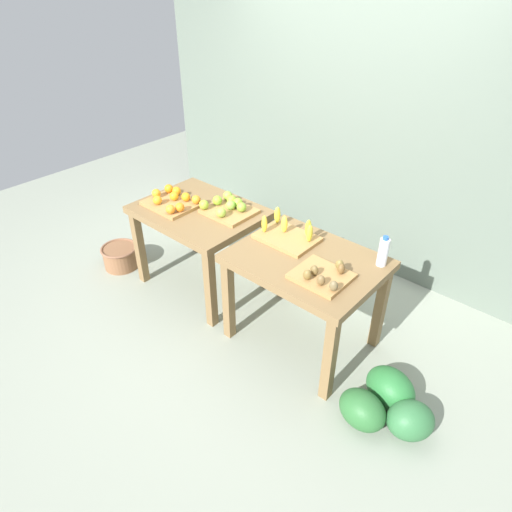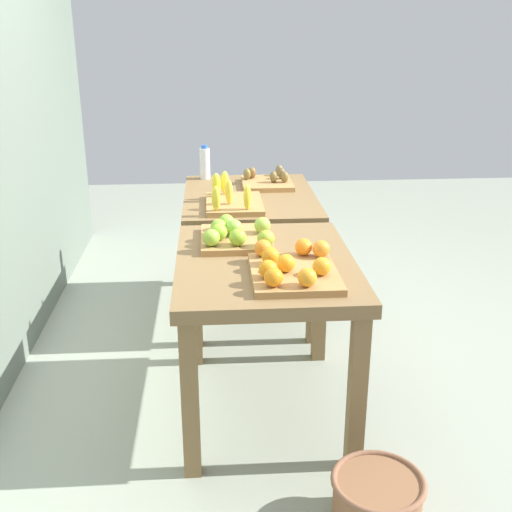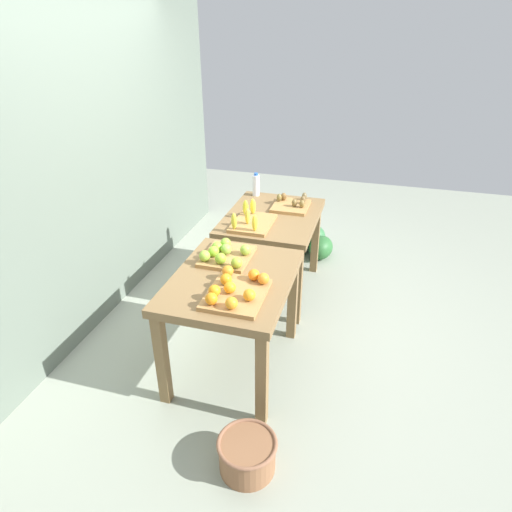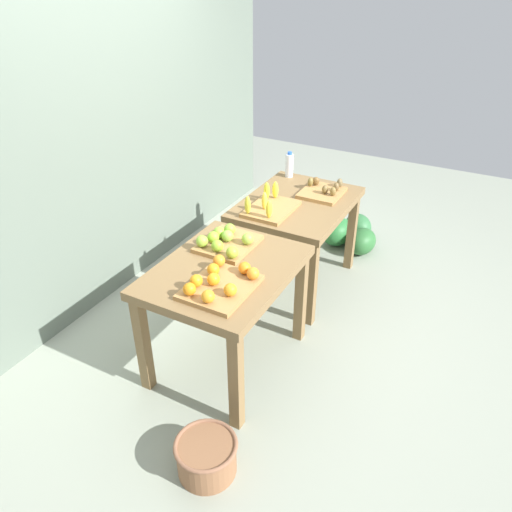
% 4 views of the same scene
% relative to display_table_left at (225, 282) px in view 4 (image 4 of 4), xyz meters
% --- Properties ---
extents(ground_plane, '(8.00, 8.00, 0.00)m').
position_rel_display_table_left_xyz_m(ground_plane, '(0.56, 0.00, -0.66)').
color(ground_plane, gray).
extents(back_wall, '(4.40, 0.12, 3.00)m').
position_rel_display_table_left_xyz_m(back_wall, '(0.56, 1.35, 0.84)').
color(back_wall, slate).
rests_on(back_wall, ground_plane).
extents(display_table_left, '(1.04, 0.80, 0.78)m').
position_rel_display_table_left_xyz_m(display_table_left, '(0.00, 0.00, 0.00)').
color(display_table_left, brown).
rests_on(display_table_left, ground_plane).
extents(display_table_right, '(1.04, 0.80, 0.78)m').
position_rel_display_table_left_xyz_m(display_table_right, '(1.12, 0.00, 0.00)').
color(display_table_right, brown).
rests_on(display_table_right, ground_plane).
extents(orange_bin, '(0.45, 0.37, 0.11)m').
position_rel_display_table_left_xyz_m(orange_bin, '(-0.21, -0.10, 0.15)').
color(orange_bin, '#AA7C45').
rests_on(orange_bin, display_table_left).
extents(apple_bin, '(0.41, 0.35, 0.11)m').
position_rel_display_table_left_xyz_m(apple_bin, '(0.22, 0.12, 0.16)').
color(apple_bin, '#AA7C45').
rests_on(apple_bin, display_table_left).
extents(banana_crate, '(0.44, 0.32, 0.17)m').
position_rel_display_table_left_xyz_m(banana_crate, '(0.85, 0.12, 0.15)').
color(banana_crate, '#AA7C45').
rests_on(banana_crate, display_table_right).
extents(kiwi_bin, '(0.36, 0.32, 0.10)m').
position_rel_display_table_left_xyz_m(kiwi_bin, '(1.34, -0.13, 0.14)').
color(kiwi_bin, '#AA7C45').
rests_on(kiwi_bin, display_table_right).
extents(water_bottle, '(0.07, 0.07, 0.23)m').
position_rel_display_table_left_xyz_m(water_bottle, '(1.55, 0.27, 0.22)').
color(water_bottle, silver).
rests_on(water_bottle, display_table_right).
extents(watermelon_pile, '(0.64, 0.59, 0.27)m').
position_rel_display_table_left_xyz_m(watermelon_pile, '(1.98, -0.22, -0.53)').
color(watermelon_pile, '#306B3B').
rests_on(watermelon_pile, ground_plane).
extents(wicker_basket, '(0.35, 0.35, 0.22)m').
position_rel_display_table_left_xyz_m(wicker_basket, '(-0.81, -0.35, -0.55)').
color(wicker_basket, brown).
rests_on(wicker_basket, ground_plane).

